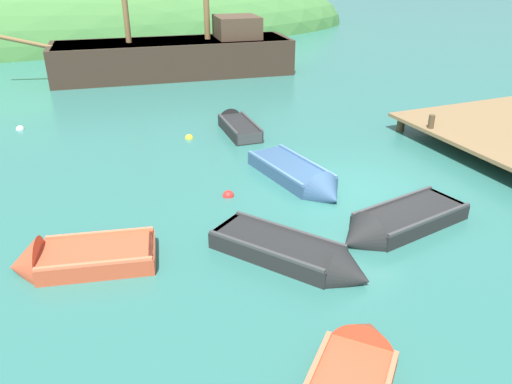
# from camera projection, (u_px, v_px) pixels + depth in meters

# --- Properties ---
(ground_plane) EXTENTS (120.00, 120.00, 0.00)m
(ground_plane) POSITION_uv_depth(u_px,v_px,m) (353.00, 189.00, 13.68)
(ground_plane) COLOR #2D6B60
(shore_hill) EXTENTS (55.73, 19.93, 12.81)m
(shore_hill) POSITION_uv_depth(u_px,v_px,m) (17.00, 38.00, 37.65)
(shore_hill) COLOR #477F3D
(shore_hill) RESTS_ON ground
(sailing_ship) EXTENTS (15.01, 4.87, 12.83)m
(sailing_ship) POSITION_uv_depth(u_px,v_px,m) (177.00, 62.00, 26.03)
(sailing_ship) COLOR #38281E
(sailing_ship) RESTS_ON ground
(rowboat_outer_left) EXTENTS (1.14, 3.07, 0.92)m
(rowboat_outer_left) POSITION_uv_depth(u_px,v_px,m) (236.00, 126.00, 18.15)
(rowboat_outer_left) COLOR black
(rowboat_outer_left) RESTS_ON ground
(rowboat_center) EXTENTS (3.11, 1.84, 1.21)m
(rowboat_center) POSITION_uv_depth(u_px,v_px,m) (74.00, 261.00, 10.28)
(rowboat_center) COLOR #C64C2D
(rowboat_center) RESTS_ON ground
(rowboat_portside) EXTENTS (1.65, 3.75, 1.13)m
(rowboat_portside) POSITION_uv_depth(u_px,v_px,m) (302.00, 179.00, 13.97)
(rowboat_portside) COLOR #335175
(rowboat_portside) RESTS_ON ground
(rowboat_far) EXTENTS (2.90, 3.52, 1.06)m
(rowboat_far) POSITION_uv_depth(u_px,v_px,m) (299.00, 258.00, 10.40)
(rowboat_far) COLOR black
(rowboat_far) RESTS_ON ground
(rowboat_outer_right) EXTENTS (3.65, 1.79, 1.15)m
(rowboat_outer_right) POSITION_uv_depth(u_px,v_px,m) (393.00, 226.00, 11.61)
(rowboat_outer_right) COLOR black
(rowboat_outer_right) RESTS_ON ground
(buoy_white) EXTENTS (0.29, 0.29, 0.29)m
(buoy_white) POSITION_uv_depth(u_px,v_px,m) (20.00, 129.00, 18.31)
(buoy_white) COLOR white
(buoy_white) RESTS_ON ground
(buoy_red) EXTENTS (0.31, 0.31, 0.31)m
(buoy_red) POSITION_uv_depth(u_px,v_px,m) (228.00, 196.00, 13.32)
(buoy_red) COLOR red
(buoy_red) RESTS_ON ground
(buoy_yellow) EXTENTS (0.29, 0.29, 0.29)m
(buoy_yellow) POSITION_uv_depth(u_px,v_px,m) (189.00, 138.00, 17.43)
(buoy_yellow) COLOR yellow
(buoy_yellow) RESTS_ON ground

